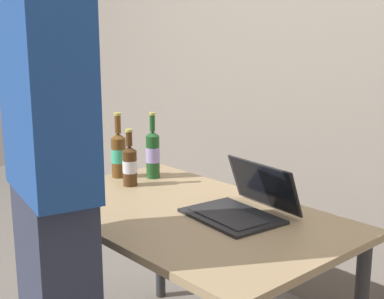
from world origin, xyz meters
name	(u,v)px	position (x,y,z in m)	size (l,w,h in m)	color
desk	(185,231)	(0.00, 0.00, 0.63)	(1.30, 0.78, 0.72)	#9E8460
laptop	(242,205)	(0.19, 0.12, 0.76)	(0.39, 0.36, 0.19)	black
beer_bottle_amber	(153,153)	(-0.47, 0.20, 0.84)	(0.07, 0.07, 0.32)	#1E5123
beer_bottle_brown	(119,153)	(-0.59, 0.09, 0.83)	(0.07, 0.07, 0.31)	brown
beer_bottle_green	(130,164)	(-0.43, 0.04, 0.82)	(0.07, 0.07, 0.26)	#472B14
person_figure	(52,195)	(0.01, -0.56, 0.90)	(0.46, 0.33, 1.74)	#2D3347
back_wall	(330,53)	(0.00, 0.93, 1.30)	(6.00, 0.10, 2.60)	gray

